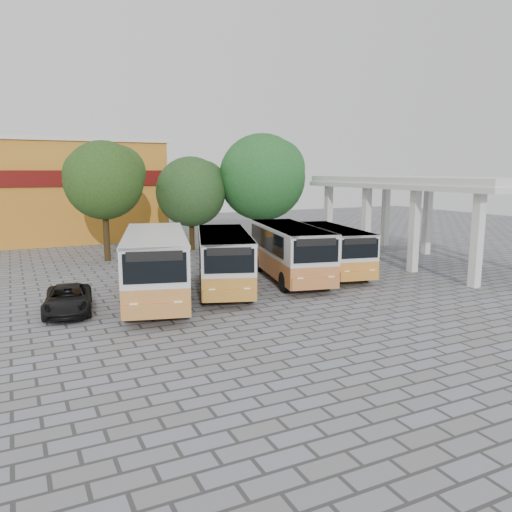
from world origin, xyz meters
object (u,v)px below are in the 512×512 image
bus_centre_left (224,257)px  bus_far_right (331,247)px  bus_far_left (156,262)px  bus_centre_right (290,249)px  parked_car (68,299)px

bus_centre_left → bus_far_right: 6.96m
bus_far_left → bus_centre_right: 7.65m
bus_far_right → bus_centre_left: bearing=-161.0°
parked_car → bus_far_right: bearing=15.8°
bus_centre_right → parked_car: bus_centre_right is taller
bus_centre_right → bus_far_left: bearing=-158.4°
bus_far_right → parked_car: (-14.25, -1.85, -0.97)m
bus_far_left → bus_far_right: (10.48, 1.60, -0.26)m
bus_centre_left → bus_far_right: bus_centre_left is taller
bus_centre_left → bus_far_right: (6.90, 0.88, -0.10)m
bus_far_left → bus_centre_right: bearing=23.9°
bus_far_left → bus_far_right: 10.60m
bus_far_left → bus_centre_right: size_ratio=1.07×
bus_centre_left → bus_centre_right: size_ratio=0.98×
bus_far_left → parked_car: (-3.77, -0.25, -1.23)m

